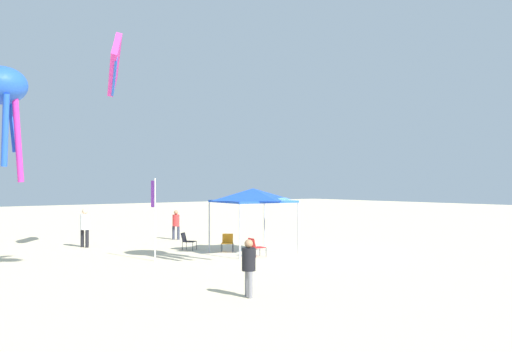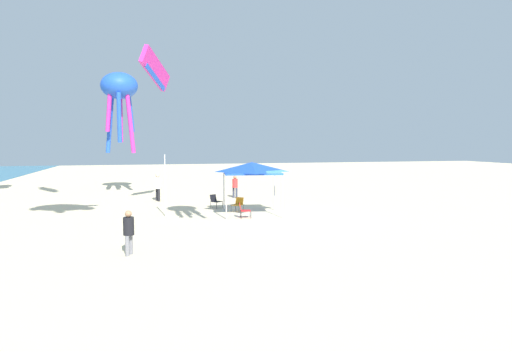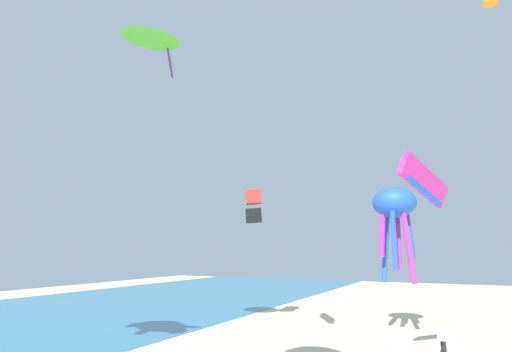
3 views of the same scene
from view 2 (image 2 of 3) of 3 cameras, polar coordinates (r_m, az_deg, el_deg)
The scene contains 11 objects.
ground at distance 24.20m, azimuth 4.43°, elevation -5.42°, with size 120.00×120.00×0.10m, color beige.
canopy_tent at distance 24.84m, azimuth -0.53°, elevation 1.02°, with size 3.23×3.42×2.94m.
folding_chair_near_cooler at distance 23.88m, azimuth -1.61°, elevation -4.27°, with size 0.61×0.69×0.82m.
folding_chair_left_of_tent at distance 27.66m, azimuth -5.24°, elevation -3.10°, with size 0.81×0.79×0.82m.
folding_chair_right_of_tent at distance 26.13m, azimuth -2.30°, elevation -3.52°, with size 0.81×0.80×0.82m.
banner_flag at distance 24.78m, azimuth -11.56°, elevation -0.39°, with size 0.36×0.06×3.39m.
person_far_stroller at distance 31.37m, azimuth -12.45°, elevation -1.11°, with size 0.49×0.45×1.91m.
person_near_umbrella at distance 16.67m, azimuth -15.96°, elevation -6.54°, with size 0.41×0.39×1.62m.
person_kite_handler at distance 32.46m, azimuth -2.70°, elevation -1.12°, with size 0.39×0.39×1.64m.
kite_parafoil_magenta at distance 28.02m, azimuth -12.75°, elevation 13.09°, with size 3.57×1.92×2.32m.
kite_octopus_blue at distance 36.39m, azimuth -17.07°, elevation 10.45°, with size 2.79×2.79×6.19m.
Camera 2 is at (-22.61, 7.56, 4.05)m, focal length 31.30 mm.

